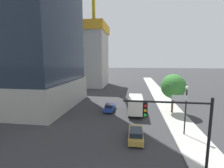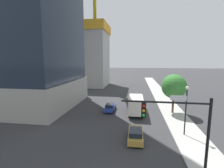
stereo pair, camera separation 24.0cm
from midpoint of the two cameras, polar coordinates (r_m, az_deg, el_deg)
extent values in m
cube|color=#B2AFA8|center=(31.26, 20.51, -9.64)|extent=(4.09, 120.00, 0.15)
cube|color=#9E9B93|center=(38.54, -28.60, -2.86)|extent=(20.87, 19.03, 5.27)
cube|color=#B2AFA8|center=(61.51, -9.74, 9.91)|extent=(15.60, 13.64, 22.46)
cube|color=gold|center=(62.56, -9.97, 18.85)|extent=(16.54, 14.46, 3.00)
cube|color=gold|center=(56.66, -6.48, 15.04)|extent=(0.90, 0.90, 32.17)
cylinder|color=black|center=(13.95, 30.61, -17.96)|extent=(0.20, 0.20, 6.78)
cylinder|color=black|center=(12.06, 18.10, -6.16)|extent=(6.12, 0.14, 0.14)
cube|color=black|center=(12.06, 11.10, -8.98)|extent=(0.32, 0.36, 1.05)
sphere|color=red|center=(11.78, 11.20, -7.68)|extent=(0.22, 0.22, 0.22)
sphere|color=orange|center=(11.88, 11.15, -9.26)|extent=(0.22, 0.22, 0.22)
sphere|color=green|center=(11.99, 11.10, -10.81)|extent=(0.22, 0.22, 0.22)
cube|color=white|center=(12.18, 22.44, -4.55)|extent=(1.10, 0.04, 0.36)
cylinder|color=black|center=(22.28, 24.36, -9.10)|extent=(0.16, 0.16, 5.81)
sphere|color=silver|center=(21.59, 24.85, -1.25)|extent=(0.44, 0.44, 0.44)
cylinder|color=brown|center=(30.98, 20.42, -6.61)|extent=(0.36, 0.36, 3.15)
sphere|color=#387F33|center=(30.34, 20.73, -0.78)|extent=(4.30, 4.30, 4.30)
cube|color=#233D9E|center=(30.73, -1.02, -8.40)|extent=(1.72, 4.39, 0.58)
cube|color=#19212D|center=(30.16, -1.16, -7.61)|extent=(1.44, 1.95, 0.54)
cylinder|color=black|center=(32.33, -1.94, -7.99)|extent=(0.22, 0.70, 0.70)
cylinder|color=black|center=(32.12, 0.74, -8.10)|extent=(0.22, 0.70, 0.70)
cylinder|color=black|center=(29.53, -2.95, -9.60)|extent=(0.22, 0.70, 0.70)
cylinder|color=black|center=(29.29, 0.00, -9.74)|extent=(0.22, 0.70, 0.70)
cube|color=#AD8938|center=(20.43, 8.11, -17.44)|extent=(1.72, 4.44, 0.65)
cube|color=#19212D|center=(19.64, 8.15, -16.57)|extent=(1.44, 2.12, 0.58)
cylinder|color=black|center=(21.92, 6.02, -16.33)|extent=(0.22, 0.63, 0.63)
cylinder|color=black|center=(21.93, 10.14, -16.40)|extent=(0.22, 0.63, 0.63)
cylinder|color=black|center=(19.22, 5.70, -20.08)|extent=(0.22, 0.63, 0.63)
cylinder|color=black|center=(19.24, 10.50, -20.16)|extent=(0.22, 0.63, 0.63)
cube|color=silver|center=(32.32, 8.10, -5.62)|extent=(2.44, 2.18, 2.12)
cube|color=silver|center=(28.44, 8.12, -7.26)|extent=(2.44, 5.46, 2.41)
cylinder|color=black|center=(32.63, 6.15, -7.56)|extent=(0.30, 1.06, 1.06)
cylinder|color=black|center=(32.64, 9.96, -7.63)|extent=(0.30, 1.06, 1.06)
cylinder|color=black|center=(27.54, 5.79, -10.59)|extent=(0.30, 1.06, 1.06)
cylinder|color=black|center=(27.55, 10.35, -10.67)|extent=(0.30, 1.06, 1.06)
camera|label=1|loc=(0.12, -90.31, -0.05)|focal=25.74mm
camera|label=2|loc=(0.12, 89.69, 0.05)|focal=25.74mm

